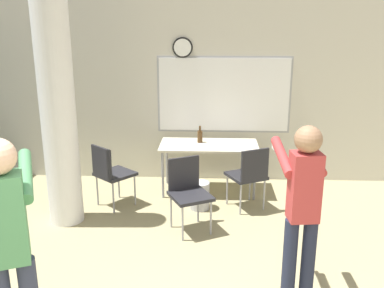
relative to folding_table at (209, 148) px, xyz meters
The scene contains 10 objects.
wall_back 1.03m from the folding_table, 125.07° to the left, with size 8.00×0.15×2.80m.
support_pillar 2.19m from the folding_table, 149.53° to the right, with size 0.41×0.41×2.80m.
folding_table is the anchor object (origin of this frame).
bottle_on_table 0.22m from the folding_table, 143.92° to the left, with size 0.08×0.08×0.25m.
waste_bin 0.79m from the folding_table, 100.24° to the right, with size 0.26×0.26×0.37m.
chair_table_front 1.23m from the folding_table, 101.02° to the right, with size 0.59×0.59×0.87m.
chair_table_left 1.44m from the folding_table, 154.71° to the right, with size 0.62×0.62×0.87m.
chair_table_right 0.82m from the folding_table, 48.66° to the right, with size 0.59×0.59×0.87m.
person_playing_front 3.66m from the folding_table, 111.11° to the right, with size 0.56×0.70×1.74m.
person_playing_side 2.71m from the folding_table, 72.61° to the right, with size 0.41×0.63×1.64m.
Camera 1 is at (0.47, -1.44, 2.44)m, focal length 40.00 mm.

